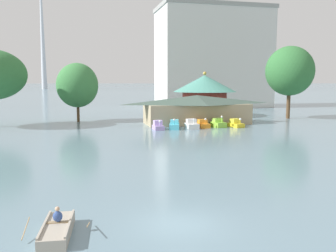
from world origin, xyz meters
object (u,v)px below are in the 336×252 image
background_building_block (213,58)px  pedal_boat_cyan (174,125)px  pedal_boat_orange (203,124)px  boathouse (197,109)px  pedal_boat_yellow (236,124)px  pedal_boat_white (192,125)px  pedal_boat_lime (218,123)px  shoreline_tree_mid (77,85)px  rowboat_with_rower (57,229)px  green_roof_pavilion (204,92)px  distant_broadcast_tower (41,11)px  pedal_boat_lavender (158,126)px  shoreline_tree_right (290,71)px

background_building_block → pedal_boat_cyan: bearing=-117.6°
pedal_boat_orange → boathouse: (0.58, 4.73, 1.99)m
pedal_boat_cyan → pedal_boat_yellow: bearing=105.1°
pedal_boat_cyan → pedal_boat_white: bearing=97.2°
pedal_boat_lime → shoreline_tree_mid: size_ratio=0.26×
pedal_boat_cyan → pedal_boat_white: (2.54, -0.40, 0.03)m
rowboat_with_rower → pedal_boat_yellow: size_ratio=1.28×
rowboat_with_rower → boathouse: bearing=158.8°
pedal_boat_cyan → pedal_boat_yellow: size_ratio=1.18×
pedal_boat_lime → background_building_block: (14.70, 41.23, 12.69)m
green_roof_pavilion → distant_broadcast_tower: (-53.44, 262.45, 60.78)m
pedal_boat_lavender → background_building_block: 49.99m
shoreline_tree_right → boathouse: bearing=-169.1°
green_roof_pavilion → rowboat_with_rower: bearing=-116.3°
rowboat_with_rower → shoreline_tree_right: size_ratio=0.26×
pedal_boat_lime → pedal_boat_yellow: (2.64, -0.59, -0.05)m
pedal_boat_cyan → pedal_boat_lime: size_ratio=1.23×
background_building_block → boathouse: bearing=-114.5°
pedal_boat_cyan → pedal_boat_orange: size_ratio=1.06×
pedal_boat_cyan → pedal_boat_orange: pedal_boat_cyan is taller
rowboat_with_rower → background_building_block: size_ratio=0.12×
pedal_boat_lavender → pedal_boat_white: pedal_boat_white is taller
pedal_boat_lavender → pedal_boat_cyan: pedal_boat_cyan is taller
pedal_boat_orange → boathouse: 5.17m
pedal_boat_lavender → shoreline_tree_mid: 18.16m
rowboat_with_rower → distant_broadcast_tower: bearing=-169.5°
rowboat_with_rower → pedal_boat_lime: pedal_boat_lime is taller
pedal_boat_yellow → boathouse: boathouse is taller
distant_broadcast_tower → green_roof_pavilion: bearing=-78.5°
pedal_boat_yellow → distant_broadcast_tower: bearing=176.8°
rowboat_with_rower → shoreline_tree_right: (39.21, 43.35, 8.53)m
rowboat_with_rower → pedal_boat_lime: bearing=153.4°
pedal_boat_white → pedal_boat_yellow: pedal_boat_white is taller
boathouse → shoreline_tree_right: size_ratio=1.35×
rowboat_with_rower → shoreline_tree_mid: size_ratio=0.35×
green_roof_pavilion → shoreline_tree_right: (13.57, -8.60, 4.03)m
shoreline_tree_mid → pedal_boat_white: bearing=-39.2°
pedal_boat_lime → pedal_boat_yellow: 2.71m
pedal_boat_white → pedal_boat_cyan: bearing=-97.7°
rowboat_with_rower → pedal_boat_yellow: pedal_boat_yellow is taller
pedal_boat_lavender → pedal_boat_cyan: 2.49m
distant_broadcast_tower → shoreline_tree_mid: bearing=-83.9°
pedal_boat_cyan → rowboat_with_rower: bearing=-7.1°
pedal_boat_orange → green_roof_pavilion: (6.30, 17.06, 4.32)m
pedal_boat_lavender → pedal_boat_orange: (7.19, 0.93, -0.05)m
pedal_boat_lavender → distant_broadcast_tower: size_ratio=0.01×
rowboat_with_rower → pedal_boat_lavender: bearing=165.8°
pedal_boat_white → pedal_boat_lime: bearing=101.6°
pedal_boat_lime → boathouse: bearing=-170.8°
pedal_boat_orange → green_roof_pavilion: 18.69m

